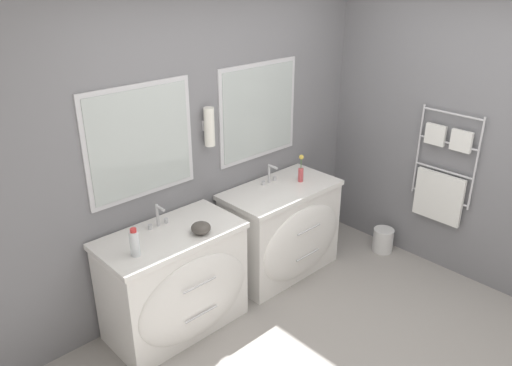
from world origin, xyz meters
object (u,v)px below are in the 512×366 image
Objects in this scene: vanity_right at (283,230)px; amenity_bowl at (201,228)px; vanity_left at (176,282)px; flower_vase at (301,171)px; toiletry_bottle at (135,243)px; waste_bin at (383,240)px.

amenity_bowl is (-0.99, -0.12, 0.45)m from vanity_right.
vanity_left is at bearing 180.00° from vanity_right.
flower_vase is at bearing 6.22° from amenity_bowl.
vanity_right is (1.16, 0.00, 0.00)m from vanity_left.
amenity_bowl is at bearing -7.40° from toiletry_bottle.
flower_vase is at bearing 148.81° from waste_bin.
flower_vase is (1.22, 0.13, 0.06)m from amenity_bowl.
flower_vase is at bearing 2.83° from vanity_right.
vanity_right is at bearing 0.00° from vanity_left.
vanity_left is at bearing 168.27° from waste_bin.
amenity_bowl is (0.16, -0.12, 0.45)m from vanity_left.
amenity_bowl is 0.61× the size of waste_bin.
toiletry_bottle reaches higher than vanity_right.
toiletry_bottle reaches higher than amenity_bowl.
flower_vase reaches higher than toiletry_bottle.
amenity_bowl is 2.13m from waste_bin.
vanity_right is 0.55m from flower_vase.
toiletry_bottle reaches higher than waste_bin.
toiletry_bottle is at bearing -170.30° from vanity_left.
amenity_bowl is at bearing 170.74° from waste_bin.
amenity_bowl is at bearing -173.03° from vanity_right.
amenity_bowl reaches higher than vanity_right.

